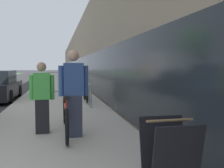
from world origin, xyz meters
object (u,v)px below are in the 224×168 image
Objects in this scene: person_rider at (74,93)px; bike_rack_hoop at (90,93)px; person_bystander at (42,98)px; sandwich_board_sign at (169,158)px; cruiser_bike_nearest at (86,92)px; tandem_bicycle at (65,116)px.

person_rider is 3.97m from bike_rack_hoop.
person_rider is 2.17× the size of bike_rack_hoop.
person_bystander reaches higher than bike_rack_hoop.
sandwich_board_sign is at bearing -71.51° from person_rider.
cruiser_bike_nearest is at bearing 73.11° from person_bystander.
person_bystander is 1.87× the size of bike_rack_hoop.
cruiser_bike_nearest reaches higher than bike_rack_hoop.
bike_rack_hoop is 1.47m from cruiser_bike_nearest.
tandem_bicycle is 3.69m from bike_rack_hoop.
person_bystander is at bearing -106.89° from cruiser_bike_nearest.
bike_rack_hoop is (0.99, 3.55, 0.14)m from tandem_bicycle.
person_bystander is at bearing 168.31° from tandem_bicycle.
person_bystander is (-0.50, 0.10, 0.42)m from tandem_bicycle.
person_bystander reaches higher than cruiser_bike_nearest.
cruiser_bike_nearest reaches higher than tandem_bicycle.
bike_rack_hoop is (0.83, 3.86, -0.41)m from person_rider.
bike_rack_hoop is at bearing 66.50° from person_bystander.
person_bystander reaches higher than sandwich_board_sign.
tandem_bicycle is 3.23m from sandwich_board_sign.
tandem_bicycle is at bearing -11.69° from person_bystander.
person_bystander is 0.88× the size of cruiser_bike_nearest.
cruiser_bike_nearest is (-0.01, 1.47, -0.10)m from bike_rack_hoop.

